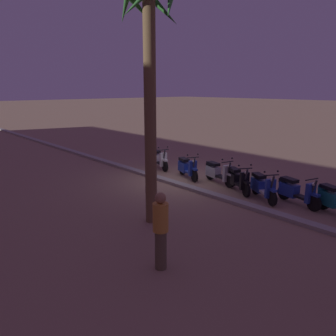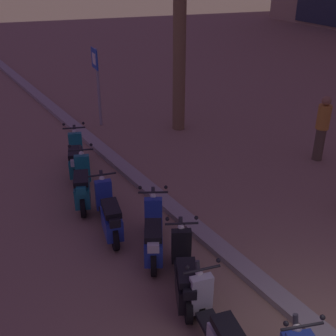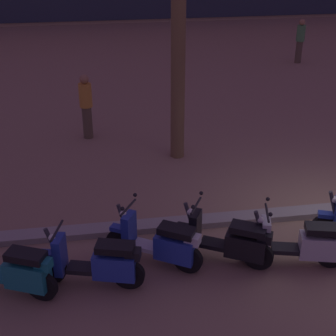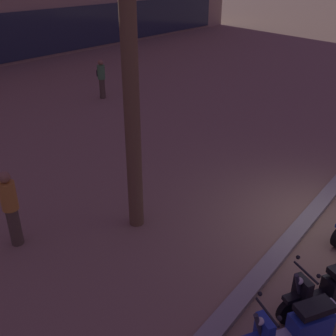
{
  "view_description": "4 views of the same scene",
  "coord_description": "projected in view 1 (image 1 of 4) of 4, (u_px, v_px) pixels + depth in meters",
  "views": [
    {
      "loc": [
        -9.87,
        9.32,
        3.87
      ],
      "look_at": [
        -1.83,
        2.12,
        1.23
      ],
      "focal_mm": 34.98,
      "sensor_mm": 36.0,
      "label": 1
    },
    {
      "loc": [
        1.91,
        -3.97,
        5.24
      ],
      "look_at": [
        -4.36,
        0.03,
        1.39
      ],
      "focal_mm": 47.42,
      "sensor_mm": 36.0,
      "label": 2
    },
    {
      "loc": [
        -4.72,
        -7.5,
        5.39
      ],
      "look_at": [
        -3.38,
        1.01,
        1.0
      ],
      "focal_mm": 53.18,
      "sensor_mm": 36.0,
      "label": 3
    },
    {
      "loc": [
        -8.34,
        -1.78,
        5.39
      ],
      "look_at": [
        -1.43,
        3.7,
        0.89
      ],
      "focal_mm": 42.35,
      "sensor_mm": 36.0,
      "label": 4
    }
  ],
  "objects": [
    {
      "name": "scooter_blue_far_back",
      "position": [
        295.0,
        191.0,
        11.16
      ],
      "size": [
        1.77,
        0.76,
        1.04
      ],
      "color": "black",
      "rests_on": "ground"
    },
    {
      "name": "scooter_blue_second_in_line",
      "position": [
        187.0,
        168.0,
        14.47
      ],
      "size": [
        1.72,
        0.85,
        1.17
      ],
      "color": "black",
      "rests_on": "ground"
    },
    {
      "name": "scooter_white_mid_rear",
      "position": [
        158.0,
        159.0,
        16.15
      ],
      "size": [
        1.76,
        0.77,
        1.17
      ],
      "color": "black",
      "rests_on": "ground"
    },
    {
      "name": "curb_strip",
      "position": [
        168.0,
        181.0,
        13.78
      ],
      "size": [
        60.0,
        0.36,
        0.12
      ],
      "primitive_type": "cube",
      "color": "gray",
      "rests_on": "ground"
    },
    {
      "name": "scooter_teal_mid_front",
      "position": [
        336.0,
        201.0,
        10.18
      ],
      "size": [
        1.73,
        0.92,
        1.17
      ],
      "color": "black",
      "rests_on": "ground"
    },
    {
      "name": "scooter_silver_mid_centre",
      "position": [
        217.0,
        172.0,
        13.65
      ],
      "size": [
        1.82,
        0.74,
        1.17
      ],
      "color": "black",
      "rests_on": "ground"
    },
    {
      "name": "palm_tree_mid_walkway",
      "position": [
        149.0,
        46.0,
        8.61
      ],
      "size": [
        1.83,
        1.92,
        6.81
      ],
      "color": "brown",
      "rests_on": "ground"
    },
    {
      "name": "scooter_blue_tail_end",
      "position": [
        262.0,
        186.0,
        11.69
      ],
      "size": [
        1.58,
        1.02,
        1.17
      ],
      "color": "black",
      "rests_on": "ground"
    },
    {
      "name": "pedestrian_strolling_near_curb",
      "position": [
        161.0,
        229.0,
        7.01
      ],
      "size": [
        0.34,
        0.34,
        1.75
      ],
      "color": "brown",
      "rests_on": "ground"
    },
    {
      "name": "scooter_black_lead_nearest",
      "position": [
        237.0,
        179.0,
        12.61
      ],
      "size": [
        1.64,
        0.98,
        1.17
      ],
      "color": "black",
      "rests_on": "ground"
    },
    {
      "name": "ground_plane",
      "position": [
        176.0,
        180.0,
        14.1
      ],
      "size": [
        200.0,
        200.0,
        0.0
      ],
      "primitive_type": "plane",
      "color": "#93755B"
    }
  ]
}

